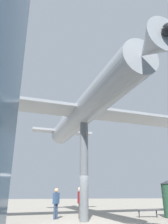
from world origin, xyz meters
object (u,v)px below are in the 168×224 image
object	(u,v)px
visitor_person	(56,201)
visitor_second	(80,200)
suspended_airplane	(85,111)
plaza_bench	(148,210)
support_pylon_central	(84,169)

from	to	relation	value
visitor_person	visitor_second	size ratio (longest dim) A/B	0.96
suspended_airplane	visitor_person	world-z (taller)	suspended_airplane
plaza_bench	visitor_person	bearing A→B (deg)	1.25
visitor_person	suspended_airplane	bearing A→B (deg)	-90.59
suspended_airplane	visitor_second	bearing A→B (deg)	-95.70
visitor_person	plaza_bench	world-z (taller)	visitor_person
suspended_airplane	visitor_person	distance (m)	6.01
support_pylon_central	visitor_person	xyz separation A→B (m)	(1.58, -1.36, -1.83)
visitor_person	support_pylon_central	bearing A→B (deg)	-86.53
visitor_person	visitor_second	world-z (taller)	visitor_second
visitor_person	visitor_second	xyz separation A→B (m)	(-1.50, 0.23, 0.05)
visitor_person	visitor_second	bearing A→B (deg)	-54.71
support_pylon_central	plaza_bench	size ratio (longest dim) A/B	3.83
support_pylon_central	visitor_person	world-z (taller)	support_pylon_central
suspended_airplane	visitor_second	size ratio (longest dim) A/B	9.12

